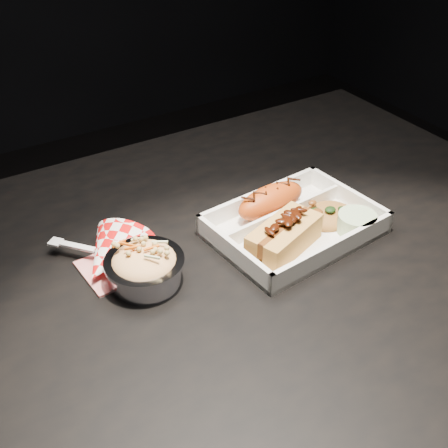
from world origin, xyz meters
The scene contains 8 objects.
dining_table centered at (0.00, 0.00, 0.66)m, with size 1.20×0.80×0.75m.
food_tray centered at (0.14, -0.01, 0.76)m, with size 0.27×0.20×0.04m.
fried_pastry centered at (0.13, 0.04, 0.78)m, with size 0.13×0.05×0.05m, color #C34913.
hotdog centered at (0.10, -0.04, 0.78)m, with size 0.14×0.10×0.06m.
fried_rice_mound centered at (0.21, -0.02, 0.77)m, with size 0.09×0.07×0.03m, color #AF7132.
cupcake_liner centered at (0.22, -0.07, 0.77)m, with size 0.06×0.06×0.03m, color #B1CE9C.
foil_coleslaw_cup centered at (-0.11, 0.00, 0.78)m, with size 0.11×0.11×0.07m.
napkin_fork centered at (-0.13, 0.07, 0.77)m, with size 0.15×0.15×0.10m.
Camera 1 is at (-0.33, -0.56, 1.28)m, focal length 45.00 mm.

